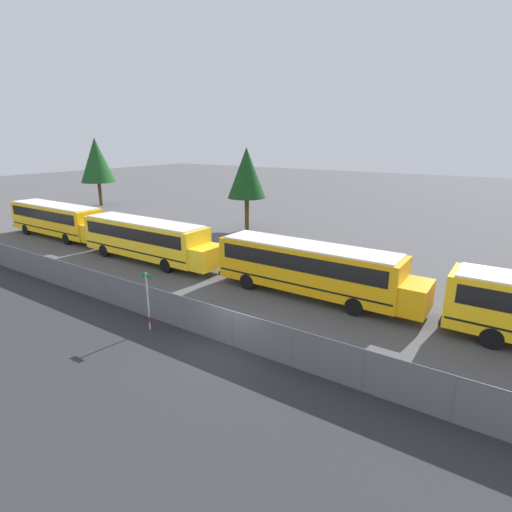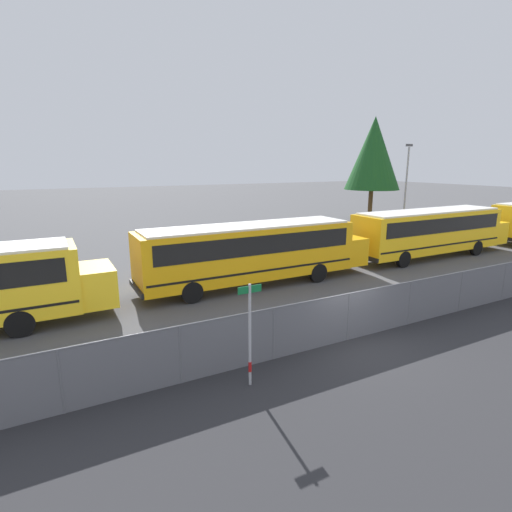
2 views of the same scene
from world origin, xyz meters
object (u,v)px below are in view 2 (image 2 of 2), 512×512
school_bus_3 (431,229)px  tree_2 (374,154)px  school_bus_2 (254,249)px  light_pole (406,185)px  street_sign (250,333)px

school_bus_3 → tree_2: bearing=61.1°
school_bus_2 → tree_2: tree_2 is taller
school_bus_3 → tree_2: size_ratio=1.18×
school_bus_3 → light_pole: light_pole is taller
tree_2 → school_bus_2: bearing=-146.8°
street_sign → school_bus_3: bearing=25.5°
school_bus_3 → light_pole: 10.15m
street_sign → light_pole: bearing=34.4°
street_sign → light_pole: 28.89m
school_bus_2 → street_sign: school_bus_2 is taller
school_bus_3 → street_sign: 19.62m
tree_2 → light_pole: bearing=-103.4°
street_sign → tree_2: (25.09, 21.85, 5.45)m
school_bus_3 → tree_2: 16.15m
school_bus_3 → street_sign: bearing=-154.5°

